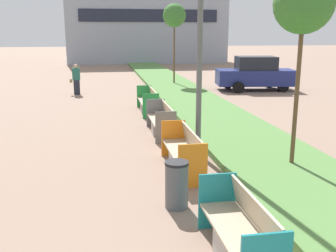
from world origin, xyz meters
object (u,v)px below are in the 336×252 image
object	(u,v)px
bench_orange_frame	(183,154)
bench_green_frame	(148,103)
sapling_tree_near	(304,5)
parked_car_distant	(255,74)
bench_grey_frame	(162,122)
litter_bin	(177,185)
sapling_tree_far	(174,16)
pedestrian_walking	(76,79)
bench_teal_frame	(239,236)

from	to	relation	value
bench_orange_frame	bench_green_frame	distance (m)	6.88
sapling_tree_near	parked_car_distant	world-z (taller)	sapling_tree_near
bench_grey_frame	litter_bin	distance (m)	5.38
sapling_tree_near	sapling_tree_far	world-z (taller)	sapling_tree_far
sapling_tree_near	pedestrian_walking	xyz separation A→B (m)	(-5.59, 12.60, -2.93)
sapling_tree_far	parked_car_distant	world-z (taller)	sapling_tree_far
bench_grey_frame	parked_car_distant	bearing A→B (deg)	52.83
bench_grey_frame	bench_green_frame	bearing A→B (deg)	89.97
bench_grey_frame	pedestrian_walking	size ratio (longest dim) A/B	1.42
sapling_tree_far	pedestrian_walking	bearing A→B (deg)	-156.11
bench_teal_frame	litter_bin	distance (m)	1.92
bench_teal_frame	bench_green_frame	size ratio (longest dim) A/B	0.84
sapling_tree_far	parked_car_distant	bearing A→B (deg)	-32.66
bench_grey_frame	sapling_tree_far	size ratio (longest dim) A/B	0.46
parked_car_distant	bench_teal_frame	bearing A→B (deg)	-104.19
bench_grey_frame	sapling_tree_far	distance (m)	12.12
bench_green_frame	bench_orange_frame	bearing A→B (deg)	-90.01
parked_car_distant	sapling_tree_near	bearing A→B (deg)	-99.76
litter_bin	pedestrian_walking	xyz separation A→B (m)	(-2.55, 14.14, 0.34)
bench_green_frame	pedestrian_walking	world-z (taller)	pedestrian_walking
sapling_tree_far	bench_grey_frame	bearing A→B (deg)	-102.49
bench_teal_frame	sapling_tree_far	size ratio (longest dim) A/B	0.42
pedestrian_walking	sapling_tree_near	bearing A→B (deg)	-66.06
litter_bin	parked_car_distant	distance (m)	15.72
sapling_tree_far	pedestrian_walking	world-z (taller)	sapling_tree_far
bench_teal_frame	sapling_tree_far	distance (m)	18.99
bench_orange_frame	bench_grey_frame	world-z (taller)	same
sapling_tree_near	parked_car_distant	distance (m)	13.41
bench_teal_frame	parked_car_distant	size ratio (longest dim) A/B	0.45
bench_grey_frame	bench_green_frame	xyz separation A→B (m)	(0.00, 3.51, 0.00)
bench_orange_frame	sapling_tree_near	world-z (taller)	sapling_tree_near
bench_orange_frame	bench_grey_frame	distance (m)	3.37
bench_teal_frame	sapling_tree_near	xyz separation A→B (m)	(2.50, 3.38, 3.35)
litter_bin	parked_car_distant	world-z (taller)	parked_car_distant
bench_grey_frame	bench_green_frame	size ratio (longest dim) A/B	0.94
bench_orange_frame	bench_grey_frame	size ratio (longest dim) A/B	1.02
bench_grey_frame	sapling_tree_near	world-z (taller)	sapling_tree_near
litter_bin	parked_car_distant	xyz separation A→B (m)	(7.11, 14.01, 0.47)
bench_orange_frame	pedestrian_walking	distance (m)	12.56
sapling_tree_near	bench_green_frame	bearing A→B (deg)	108.83
bench_orange_frame	litter_bin	distance (m)	2.05
bench_green_frame	sapling_tree_far	bearing A→B (deg)	72.18
bench_green_frame	sapling_tree_far	size ratio (longest dim) A/B	0.50
bench_grey_frame	sapling_tree_near	size ratio (longest dim) A/B	0.50
bench_teal_frame	parked_car_distant	world-z (taller)	parked_car_distant
bench_teal_frame	pedestrian_walking	xyz separation A→B (m)	(-3.09, 15.98, 0.42)
litter_bin	parked_car_distant	bearing A→B (deg)	63.09
bench_grey_frame	parked_car_distant	size ratio (longest dim) A/B	0.50
bench_orange_frame	sapling_tree_far	bearing A→B (deg)	80.32
bench_green_frame	sapling_tree_far	distance (m)	8.94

